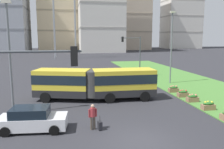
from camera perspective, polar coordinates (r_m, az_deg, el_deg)
The scene contains 19 objects.
ground_plane at distance 14.60m, azimuth 7.01°, elevation -15.76°, with size 260.00×260.00×0.00m, color #2D2D33.
grass_median at distance 28.35m, azimuth 23.70°, elevation -4.09°, with size 10.00×70.00×0.08m, color #4C8438.
articulated_bus at distance 23.10m, azimuth -4.10°, elevation -2.10°, with size 12.00×4.41×3.00m.
car_white_van at distance 16.55m, azimuth -18.87°, elevation -10.34°, with size 4.56×2.39×1.58m.
car_maroon_sedan at distance 34.55m, azimuth -14.04°, elevation -0.14°, with size 4.54×2.32×1.58m.
pedestrian_crossing at distance 15.81m, azimuth -4.73°, elevation -9.84°, with size 0.57×0.36×1.74m.
rolling_suitcase at distance 15.91m, azimuth -2.96°, elevation -12.33°, with size 0.30×0.40×0.97m.
flower_planter_1 at distance 21.44m, azimuth 22.42°, elevation -7.02°, with size 1.10×0.56×0.74m.
flower_planter_2 at distance 23.49m, azimuth 19.05°, elevation -5.46°, with size 1.10×0.56×0.74m.
flower_planter_3 at distance 25.06m, azimuth 16.91°, elevation -4.46°, with size 1.10×0.56×0.74m.
flower_planter_4 at distance 26.93m, azimuth 14.77°, elevation -3.44°, with size 1.10×0.56×0.74m.
traffic_light_near_left at distance 9.99m, azimuth -22.19°, elevation -3.89°, with size 3.97×0.28×5.76m.
traffic_light_far_right at distance 36.12m, azimuth 5.40°, elevation 6.01°, with size 3.17×0.28×6.22m.
streetlight_left at distance 19.77m, azimuth -23.71°, elevation 4.67°, with size 0.70×0.28×8.84m.
streetlight_median at distance 31.64m, azimuth 14.29°, elevation 7.04°, with size 0.70×0.28×9.41m.
apartment_tower_west at distance 110.47m, azimuth -25.43°, elevation 14.22°, with size 20.44×19.96×35.31m.
apartment_tower_eastcentre at distance 123.93m, azimuth 4.44°, elevation 16.04°, with size 17.64×18.41×42.41m.
apartment_tower_east at distance 139.97m, azimuth 16.67°, elevation 16.71°, with size 19.32×14.34×51.24m.
transmission_pylon at distance 71.53m, azimuth -11.61°, elevation 16.36°, with size 9.00×6.24×28.04m.
Camera 1 is at (-4.23, -12.57, 6.11)m, focal length 37.48 mm.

